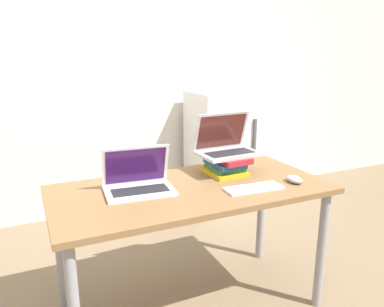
# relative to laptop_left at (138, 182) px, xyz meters

# --- Properties ---
(wall_back) EXTENTS (8.00, 0.05, 2.70)m
(wall_back) POSITION_rel_laptop_left_xyz_m (0.27, 1.51, 0.58)
(wall_back) COLOR silver
(wall_back) RESTS_ON ground_plane
(desk) EXTENTS (1.44, 0.70, 0.72)m
(desk) POSITION_rel_laptop_left_xyz_m (0.27, -0.06, -0.13)
(desk) COLOR brown
(desk) RESTS_ON ground_plane
(laptop_left) EXTENTS (0.36, 0.25, 0.23)m
(laptop_left) POSITION_rel_laptop_left_xyz_m (0.00, 0.00, 0.00)
(laptop_left) COLOR silver
(laptop_left) RESTS_ON desk
(book_stack) EXTENTS (0.22, 0.28, 0.11)m
(book_stack) POSITION_rel_laptop_left_xyz_m (0.55, 0.07, 0.01)
(book_stack) COLOR gold
(book_stack) RESTS_ON desk
(laptop_on_books) EXTENTS (0.35, 0.25, 0.24)m
(laptop_on_books) POSITION_rel_laptop_left_xyz_m (0.56, 0.10, 0.11)
(laptop_on_books) COLOR #B2B2B7
(laptop_on_books) RESTS_ON book_stack
(wireless_keyboard) EXTENTS (0.31, 0.13, 0.01)m
(wireless_keyboard) POSITION_rel_laptop_left_xyz_m (0.54, -0.22, -0.04)
(wireless_keyboard) COLOR white
(wireless_keyboard) RESTS_ON desk
(mouse) EXTENTS (0.07, 0.11, 0.04)m
(mouse) POSITION_rel_laptop_left_xyz_m (0.80, -0.23, -0.03)
(mouse) COLOR #B2B2B7
(mouse) RESTS_ON desk
(mini_fridge) EXTENTS (0.56, 0.52, 1.07)m
(mini_fridge) POSITION_rel_laptop_left_xyz_m (1.14, 1.17, -0.23)
(mini_fridge) COLOR white
(mini_fridge) RESTS_ON ground_plane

